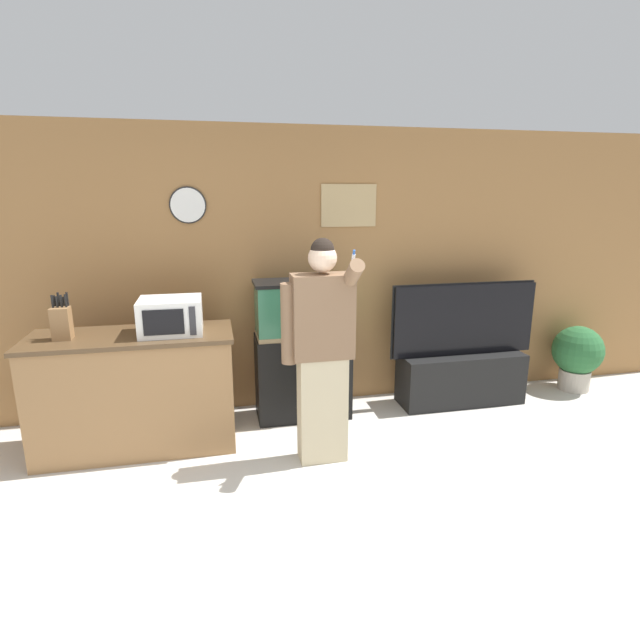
{
  "coord_description": "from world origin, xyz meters",
  "views": [
    {
      "loc": [
        -0.58,
        -2.05,
        2.01
      ],
      "look_at": [
        0.22,
        1.64,
        1.05
      ],
      "focal_mm": 28.0,
      "sensor_mm": 36.0,
      "label": 1
    }
  ],
  "objects_px": {
    "counter_island": "(136,391)",
    "microwave": "(171,316)",
    "knife_block": "(62,322)",
    "potted_plant": "(577,354)",
    "aquarium_on_stand": "(303,350)",
    "person_standing": "(321,349)",
    "tv_on_stand": "(461,367)"
  },
  "relations": [
    {
      "from": "counter_island",
      "to": "person_standing",
      "type": "relative_size",
      "value": 0.91
    },
    {
      "from": "counter_island",
      "to": "potted_plant",
      "type": "xyz_separation_m",
      "value": [
        4.32,
        0.31,
        -0.09
      ]
    },
    {
      "from": "counter_island",
      "to": "aquarium_on_stand",
      "type": "bearing_deg",
      "value": 11.9
    },
    {
      "from": "aquarium_on_stand",
      "to": "person_standing",
      "type": "bearing_deg",
      "value": -90.18
    },
    {
      "from": "microwave",
      "to": "knife_block",
      "type": "height_order",
      "value": "knife_block"
    },
    {
      "from": "microwave",
      "to": "aquarium_on_stand",
      "type": "height_order",
      "value": "aquarium_on_stand"
    },
    {
      "from": "person_standing",
      "to": "potted_plant",
      "type": "xyz_separation_m",
      "value": [
        2.91,
        0.82,
        -0.5
      ]
    },
    {
      "from": "aquarium_on_stand",
      "to": "tv_on_stand",
      "type": "xyz_separation_m",
      "value": [
        1.57,
        -0.03,
        -0.28
      ]
    },
    {
      "from": "tv_on_stand",
      "to": "person_standing",
      "type": "bearing_deg",
      "value": -153.71
    },
    {
      "from": "counter_island",
      "to": "microwave",
      "type": "relative_size",
      "value": 3.29
    },
    {
      "from": "counter_island",
      "to": "person_standing",
      "type": "height_order",
      "value": "person_standing"
    },
    {
      "from": "counter_island",
      "to": "knife_block",
      "type": "height_order",
      "value": "knife_block"
    },
    {
      "from": "counter_island",
      "to": "potted_plant",
      "type": "distance_m",
      "value": 4.33
    },
    {
      "from": "tv_on_stand",
      "to": "knife_block",
      "type": "bearing_deg",
      "value": -175.04
    },
    {
      "from": "knife_block",
      "to": "potted_plant",
      "type": "distance_m",
      "value": 4.85
    },
    {
      "from": "person_standing",
      "to": "potted_plant",
      "type": "distance_m",
      "value": 3.07
    },
    {
      "from": "aquarium_on_stand",
      "to": "person_standing",
      "type": "xyz_separation_m",
      "value": [
        -0.0,
        -0.81,
        0.25
      ]
    },
    {
      "from": "microwave",
      "to": "tv_on_stand",
      "type": "distance_m",
      "value": 2.78
    },
    {
      "from": "potted_plant",
      "to": "tv_on_stand",
      "type": "bearing_deg",
      "value": -178.03
    },
    {
      "from": "potted_plant",
      "to": "microwave",
      "type": "bearing_deg",
      "value": -175.22
    },
    {
      "from": "person_standing",
      "to": "knife_block",
      "type": "bearing_deg",
      "value": 165.73
    },
    {
      "from": "counter_island",
      "to": "aquarium_on_stand",
      "type": "distance_m",
      "value": 1.45
    },
    {
      "from": "counter_island",
      "to": "microwave",
      "type": "bearing_deg",
      "value": -3.99
    },
    {
      "from": "counter_island",
      "to": "knife_block",
      "type": "distance_m",
      "value": 0.77
    },
    {
      "from": "knife_block",
      "to": "tv_on_stand",
      "type": "xyz_separation_m",
      "value": [
        3.45,
        0.3,
        -0.72
      ]
    },
    {
      "from": "aquarium_on_stand",
      "to": "tv_on_stand",
      "type": "distance_m",
      "value": 1.59
    },
    {
      "from": "counter_island",
      "to": "tv_on_stand",
      "type": "height_order",
      "value": "tv_on_stand"
    },
    {
      "from": "counter_island",
      "to": "potted_plant",
      "type": "relative_size",
      "value": 2.27
    },
    {
      "from": "counter_island",
      "to": "person_standing",
      "type": "bearing_deg",
      "value": -19.91
    },
    {
      "from": "tv_on_stand",
      "to": "person_standing",
      "type": "height_order",
      "value": "person_standing"
    },
    {
      "from": "counter_island",
      "to": "potted_plant",
      "type": "height_order",
      "value": "counter_island"
    },
    {
      "from": "person_standing",
      "to": "potted_plant",
      "type": "bearing_deg",
      "value": 15.77
    }
  ]
}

